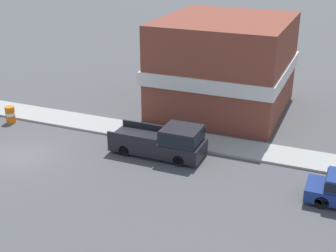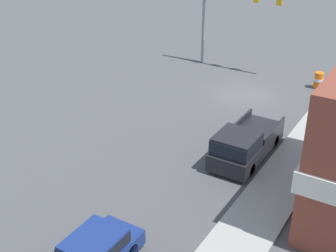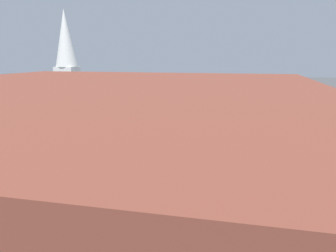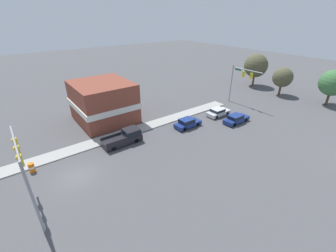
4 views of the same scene
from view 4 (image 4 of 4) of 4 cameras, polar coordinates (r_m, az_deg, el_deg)
The scene contains 13 objects.
ground_plane at distance 27.65m, azimuth -22.06°, elevation -11.76°, with size 200.00×200.00×0.00m, color #4C4C4F.
sidewalk_curb at distance 32.32m, azimuth -25.02°, elevation -6.24°, with size 2.40×60.00×0.14m.
near_signal_assembly at distance 22.17m, azimuth -33.13°, elevation -8.13°, with size 8.02×0.49×7.11m.
far_signal_assembly at distance 45.73m, azimuth 17.84°, elevation 11.67°, with size 6.40×0.49×7.48m.
car_lead at distance 35.69m, azimuth 4.94°, elevation 0.84°, with size 1.81×4.45×1.46m.
car_second_ahead at distance 40.62m, azimuth 12.60°, elevation 3.54°, with size 1.90×4.43×1.37m.
car_oncoming at distance 38.72m, azimuth 16.90°, elevation 1.84°, with size 1.82×4.77×1.41m.
pickup_truck_parked at distance 31.76m, azimuth -10.75°, elevation -2.74°, with size 2.05×5.41×1.88m.
construction_barrel at distance 30.30m, azimuth -31.34°, elevation -9.01°, with size 0.64×0.64×1.15m.
corner_brick_building at distance 38.59m, azimuth -16.10°, elevation 5.88°, with size 9.84×8.87×6.49m.
backdrop_tree_left_far at distance 59.86m, azimuth 21.41°, elevation 14.08°, with size 5.52×5.52×7.70m.
backdrop_tree_left_mid at distance 55.09m, azimuth 27.10°, elevation 10.92°, with size 4.15×4.15×6.00m.
backdrop_tree_center at distance 53.58m, azimuth 36.38°, elevation 8.80°, with size 4.91×4.91×6.88m.
Camera 4 is at (21.96, -3.77, 16.36)m, focal length 24.00 mm.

